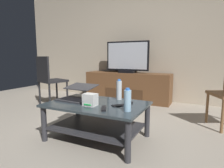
# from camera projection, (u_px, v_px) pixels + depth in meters

# --- Properties ---
(ground_plane) EXTENTS (7.68, 7.68, 0.00)m
(ground_plane) POSITION_uv_depth(u_px,v_px,m) (88.00, 139.00, 2.19)
(ground_plane) COLOR #9E9384
(back_wall) EXTENTS (6.40, 0.12, 2.80)m
(back_wall) POSITION_uv_depth(u_px,v_px,m) (147.00, 35.00, 4.06)
(back_wall) COLOR #B2A38C
(back_wall) RESTS_ON ground
(coffee_table) EXTENTS (1.09, 0.72, 0.42)m
(coffee_table) POSITION_uv_depth(u_px,v_px,m) (97.00, 114.00, 2.16)
(coffee_table) COLOR #2D383D
(coffee_table) RESTS_ON ground
(media_cabinet) EXTENTS (1.82, 0.44, 0.60)m
(media_cabinet) POSITION_uv_depth(u_px,v_px,m) (127.00, 87.00, 4.07)
(media_cabinet) COLOR brown
(media_cabinet) RESTS_ON ground
(television) EXTENTS (0.92, 0.20, 0.65)m
(television) POSITION_uv_depth(u_px,v_px,m) (127.00, 58.00, 3.96)
(television) COLOR black
(television) RESTS_ON media_cabinet
(side_chair) EXTENTS (0.55, 0.55, 0.94)m
(side_chair) POSITION_uv_depth(u_px,v_px,m) (49.00, 78.00, 3.64)
(side_chair) COLOR black
(side_chair) RESTS_ON ground
(laptop) EXTENTS (0.39, 0.43, 0.17)m
(laptop) POSITION_uv_depth(u_px,v_px,m) (77.00, 94.00, 2.32)
(laptop) COLOR #333338
(laptop) RESTS_ON coffee_table
(router_box) EXTENTS (0.14, 0.11, 0.13)m
(router_box) POSITION_uv_depth(u_px,v_px,m) (90.00, 100.00, 2.02)
(router_box) COLOR white
(router_box) RESTS_ON coffee_table
(water_bottle_near) EXTENTS (0.07, 0.07, 0.22)m
(water_bottle_near) POSITION_uv_depth(u_px,v_px,m) (127.00, 100.00, 1.82)
(water_bottle_near) COLOR #99C6E5
(water_bottle_near) RESTS_ON coffee_table
(water_bottle_far) EXTENTS (0.07, 0.07, 0.25)m
(water_bottle_far) POSITION_uv_depth(u_px,v_px,m) (119.00, 90.00, 2.31)
(water_bottle_far) COLOR silver
(water_bottle_far) RESTS_ON coffee_table
(cell_phone) EXTENTS (0.14, 0.15, 0.01)m
(cell_phone) POSITION_uv_depth(u_px,v_px,m) (119.00, 105.00, 2.02)
(cell_phone) COLOR black
(cell_phone) RESTS_ON coffee_table
(tv_remote) EXTENTS (0.06, 0.16, 0.02)m
(tv_remote) POSITION_uv_depth(u_px,v_px,m) (129.00, 104.00, 2.07)
(tv_remote) COLOR black
(tv_remote) RESTS_ON coffee_table
(soundbar_remote) EXTENTS (0.11, 0.16, 0.02)m
(soundbar_remote) POSITION_uv_depth(u_px,v_px,m) (104.00, 108.00, 1.88)
(soundbar_remote) COLOR black
(soundbar_remote) RESTS_ON coffee_table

